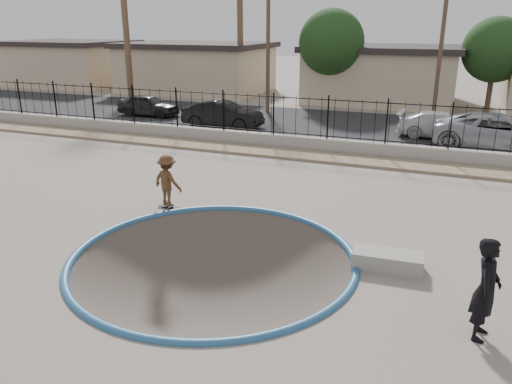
{
  "coord_description": "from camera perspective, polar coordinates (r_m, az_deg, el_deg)",
  "views": [
    {
      "loc": [
        5.0,
        -10.82,
        5.45
      ],
      "look_at": [
        -0.07,
        2.0,
        0.75
      ],
      "focal_mm": 35.0,
      "sensor_mm": 36.0,
      "label": 1
    }
  ],
  "objects": [
    {
      "name": "retaining_wall",
      "position": [
        22.3,
        8.07,
        5.3
      ],
      "size": [
        42.0,
        0.45,
        0.6
      ],
      "primitive_type": "cube",
      "color": "gray",
      "rests_on": "ground"
    },
    {
      "name": "car_b",
      "position": [
        27.21,
        -3.81,
        8.85
      ],
      "size": [
        4.37,
        1.61,
        1.43
      ],
      "primitive_type": "imported",
      "rotation": [
        0.0,
        0.0,
        1.59
      ],
      "color": "black",
      "rests_on": "street"
    },
    {
      "name": "house_west_far",
      "position": [
        49.93,
        -20.47,
        13.7
      ],
      "size": [
        10.6,
        8.6,
        3.9
      ],
      "color": "tan",
      "rests_on": "ground"
    },
    {
      "name": "street_tree_mid",
      "position": [
        34.91,
        25.7,
        14.41
      ],
      "size": [
        3.96,
        3.96,
        5.83
      ],
      "color": "#473323",
      "rests_on": "ground"
    },
    {
      "name": "ground",
      "position": [
        24.26,
        8.89,
        2.94
      ],
      "size": [
        120.0,
        120.0,
        2.2
      ],
      "primitive_type": "cube",
      "color": "gray",
      "rests_on": "ground"
    },
    {
      "name": "coping_ring",
      "position": [
        12.29,
        -4.89,
        -7.56
      ],
      "size": [
        7.04,
        7.04,
        0.2
      ],
      "primitive_type": "torus",
      "color": "#285A85",
      "rests_on": "ground"
    },
    {
      "name": "skateboard",
      "position": [
        15.62,
        -9.9,
        -1.67
      ],
      "size": [
        0.75,
        0.23,
        0.06
      ],
      "rotation": [
        0.0,
        0.0,
        -0.06
      ],
      "color": "black",
      "rests_on": "ground"
    },
    {
      "name": "car_d",
      "position": [
        24.74,
        26.18,
        6.15
      ],
      "size": [
        5.92,
        3.12,
        1.59
      ],
      "primitive_type": "imported",
      "rotation": [
        0.0,
        0.0,
        1.48
      ],
      "color": "#9EA0A7",
      "rests_on": "street"
    },
    {
      "name": "skater",
      "position": [
        15.38,
        -10.06,
        0.93
      ],
      "size": [
        1.14,
        0.8,
        1.6
      ],
      "primitive_type": "imported",
      "rotation": [
        0.0,
        0.0,
        2.92
      ],
      "color": "brown",
      "rests_on": "ground"
    },
    {
      "name": "car_c",
      "position": [
        26.26,
        20.62,
        7.14
      ],
      "size": [
        4.41,
        1.95,
        1.26
      ],
      "primitive_type": "imported",
      "rotation": [
        0.0,
        0.0,
        1.53
      ],
      "color": "silver",
      "rests_on": "street"
    },
    {
      "name": "street_tree_left",
      "position": [
        34.77,
        8.62,
        16.55
      ],
      "size": [
        4.32,
        4.32,
        6.36
      ],
      "color": "#473323",
      "rests_on": "ground"
    },
    {
      "name": "house_west",
      "position": [
        42.48,
        -6.8,
        14.01
      ],
      "size": [
        11.6,
        8.6,
        3.9
      ],
      "color": "tan",
      "rests_on": "ground"
    },
    {
      "name": "rock_strip",
      "position": [
        21.32,
        7.33,
        4.03
      ],
      "size": [
        42.0,
        1.6,
        0.11
      ],
      "primitive_type": "cube",
      "color": "tan",
      "rests_on": "ground"
    },
    {
      "name": "street",
      "position": [
        28.78,
        11.28,
        7.59
      ],
      "size": [
        90.0,
        8.0,
        0.04
      ],
      "primitive_type": "cube",
      "color": "black",
      "rests_on": "ground"
    },
    {
      "name": "videographer",
      "position": [
        9.87,
        24.82,
        -10.05
      ],
      "size": [
        0.56,
        0.77,
        1.94
      ],
      "primitive_type": "imported",
      "rotation": [
        0.0,
        0.0,
        1.42
      ],
      "color": "black",
      "rests_on": "ground"
    },
    {
      "name": "car_a",
      "position": [
        31.4,
        -12.18,
        9.69
      ],
      "size": [
        3.83,
        1.6,
        1.29
      ],
      "primitive_type": "imported",
      "rotation": [
        0.0,
        0.0,
        1.59
      ],
      "color": "black",
      "rests_on": "street"
    },
    {
      "name": "concrete_ledge",
      "position": [
        12.09,
        14.8,
        -7.56
      ],
      "size": [
        1.64,
        0.78,
        0.4
      ],
      "primitive_type": "cube",
      "rotation": [
        0.0,
        0.0,
        0.05
      ],
      "color": "gray",
      "rests_on": "ground"
    },
    {
      "name": "utility_pole_left",
      "position": [
        31.79,
        1.39,
        17.48
      ],
      "size": [
        1.7,
        0.24,
        9.0
      ],
      "color": "#473323",
      "rests_on": "ground"
    },
    {
      "name": "bowl_pit",
      "position": [
        12.29,
        -4.89,
        -7.56
      ],
      "size": [
        6.84,
        6.84,
        1.8
      ],
      "primitive_type": null,
      "color": "#453D35",
      "rests_on": "ground"
    },
    {
      "name": "fence",
      "position": [
        22.05,
        8.21,
        8.33
      ],
      "size": [
        40.0,
        0.04,
        1.8
      ],
      "color": "black",
      "rests_on": "retaining_wall"
    },
    {
      "name": "utility_pole_mid",
      "position": [
        29.84,
        20.56,
        16.76
      ],
      "size": [
        1.7,
        0.24,
        9.5
      ],
      "color": "#473323",
      "rests_on": "ground"
    },
    {
      "name": "house_center",
      "position": [
        37.81,
        14.26,
        13.0
      ],
      "size": [
        10.6,
        8.6,
        3.9
      ],
      "color": "tan",
      "rests_on": "ground"
    },
    {
      "name": "palm_mid",
      "position": [
        37.93,
        -1.85,
        20.69
      ],
      "size": [
        2.3,
        2.3,
        9.3
      ],
      "color": "brown",
      "rests_on": "ground"
    }
  ]
}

